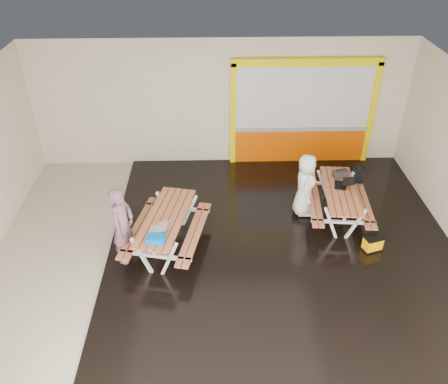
{
  "coord_description": "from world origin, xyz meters",
  "views": [
    {
      "loc": [
        -0.24,
        -7.5,
        6.61
      ],
      "look_at": [
        0.0,
        0.9,
        1.0
      ],
      "focal_mm": 36.94,
      "sensor_mm": 36.0,
      "label": 1
    }
  ],
  "objects_px": {
    "picnic_table_left": "(167,224)",
    "blue_pouch": "(156,238)",
    "person_right": "(305,185)",
    "fluke_bag": "(373,244)",
    "laptop_right": "(343,184)",
    "toolbox": "(341,174)",
    "dark_case": "(305,210)",
    "picnic_table_right": "(339,196)",
    "person_left": "(123,225)",
    "laptop_left": "(158,229)",
    "backpack": "(358,173)"
  },
  "relations": [
    {
      "from": "picnic_table_left",
      "to": "blue_pouch",
      "type": "xyz_separation_m",
      "value": [
        -0.13,
        -0.77,
        0.26
      ]
    },
    {
      "from": "person_right",
      "to": "fluke_bag",
      "type": "xyz_separation_m",
      "value": [
        1.28,
        -1.37,
        -0.64
      ]
    },
    {
      "from": "laptop_right",
      "to": "fluke_bag",
      "type": "relative_size",
      "value": 1.11
    },
    {
      "from": "toolbox",
      "to": "dark_case",
      "type": "bearing_deg",
      "value": -155.93
    },
    {
      "from": "picnic_table_left",
      "to": "fluke_bag",
      "type": "bearing_deg",
      "value": -2.92
    },
    {
      "from": "person_right",
      "to": "fluke_bag",
      "type": "distance_m",
      "value": 1.98
    },
    {
      "from": "laptop_right",
      "to": "toolbox",
      "type": "height_order",
      "value": "toolbox"
    },
    {
      "from": "picnic_table_right",
      "to": "blue_pouch",
      "type": "distance_m",
      "value": 4.41
    },
    {
      "from": "picnic_table_right",
      "to": "person_left",
      "type": "relative_size",
      "value": 1.26
    },
    {
      "from": "person_left",
      "to": "person_right",
      "type": "relative_size",
      "value": 1.13
    },
    {
      "from": "person_right",
      "to": "person_left",
      "type": "bearing_deg",
      "value": 117.38
    },
    {
      "from": "laptop_left",
      "to": "blue_pouch",
      "type": "distance_m",
      "value": 0.29
    },
    {
      "from": "person_right",
      "to": "blue_pouch",
      "type": "distance_m",
      "value": 3.78
    },
    {
      "from": "picnic_table_right",
      "to": "person_right",
      "type": "height_order",
      "value": "person_right"
    },
    {
      "from": "laptop_left",
      "to": "toolbox",
      "type": "xyz_separation_m",
      "value": [
        4.15,
        2.02,
        -0.01
      ]
    },
    {
      "from": "picnic_table_left",
      "to": "fluke_bag",
      "type": "height_order",
      "value": "picnic_table_left"
    },
    {
      "from": "blue_pouch",
      "to": "dark_case",
      "type": "xyz_separation_m",
      "value": [
        3.33,
        1.93,
        -0.79
      ]
    },
    {
      "from": "person_left",
      "to": "toolbox",
      "type": "height_order",
      "value": "person_left"
    },
    {
      "from": "picnic_table_left",
      "to": "backpack",
      "type": "distance_m",
      "value": 4.88
    },
    {
      "from": "picnic_table_left",
      "to": "dark_case",
      "type": "bearing_deg",
      "value": 19.97
    },
    {
      "from": "backpack",
      "to": "laptop_left",
      "type": "bearing_deg",
      "value": -154.09
    },
    {
      "from": "person_left",
      "to": "picnic_table_right",
      "type": "bearing_deg",
      "value": -56.39
    },
    {
      "from": "dark_case",
      "to": "fluke_bag",
      "type": "height_order",
      "value": "fluke_bag"
    },
    {
      "from": "dark_case",
      "to": "toolbox",
      "type": "bearing_deg",
      "value": 24.07
    },
    {
      "from": "picnic_table_left",
      "to": "laptop_left",
      "type": "distance_m",
      "value": 0.56
    },
    {
      "from": "laptop_right",
      "to": "blue_pouch",
      "type": "xyz_separation_m",
      "value": [
        -4.13,
        -1.91,
        0.04
      ]
    },
    {
      "from": "laptop_left",
      "to": "fluke_bag",
      "type": "height_order",
      "value": "laptop_left"
    },
    {
      "from": "picnic_table_right",
      "to": "laptop_right",
      "type": "distance_m",
      "value": 0.31
    },
    {
      "from": "fluke_bag",
      "to": "dark_case",
      "type": "bearing_deg",
      "value": 130.84
    },
    {
      "from": "picnic_table_left",
      "to": "dark_case",
      "type": "height_order",
      "value": "picnic_table_left"
    },
    {
      "from": "toolbox",
      "to": "dark_case",
      "type": "distance_m",
      "value": 1.19
    },
    {
      "from": "laptop_right",
      "to": "backpack",
      "type": "xyz_separation_m",
      "value": [
        0.54,
        0.65,
        -0.13
      ]
    },
    {
      "from": "picnic_table_right",
      "to": "toolbox",
      "type": "height_order",
      "value": "toolbox"
    },
    {
      "from": "person_left",
      "to": "blue_pouch",
      "type": "distance_m",
      "value": 0.83
    },
    {
      "from": "laptop_left",
      "to": "blue_pouch",
      "type": "height_order",
      "value": "laptop_left"
    },
    {
      "from": "person_left",
      "to": "laptop_left",
      "type": "relative_size",
      "value": 4.22
    },
    {
      "from": "picnic_table_left",
      "to": "person_left",
      "type": "xyz_separation_m",
      "value": [
        -0.84,
        -0.33,
        0.24
      ]
    },
    {
      "from": "person_left",
      "to": "laptop_left",
      "type": "distance_m",
      "value": 0.73
    },
    {
      "from": "laptop_right",
      "to": "person_right",
      "type": "bearing_deg",
      "value": 179.32
    },
    {
      "from": "fluke_bag",
      "to": "blue_pouch",
      "type": "bearing_deg",
      "value": -173.09
    },
    {
      "from": "person_left",
      "to": "blue_pouch",
      "type": "bearing_deg",
      "value": -104.04
    },
    {
      "from": "person_left",
      "to": "person_right",
      "type": "distance_m",
      "value": 4.22
    },
    {
      "from": "person_right",
      "to": "dark_case",
      "type": "xyz_separation_m",
      "value": [
        0.08,
        0.02,
        -0.73
      ]
    },
    {
      "from": "picnic_table_left",
      "to": "picnic_table_right",
      "type": "xyz_separation_m",
      "value": [
        3.91,
        0.98,
        -0.03
      ]
    },
    {
      "from": "picnic_table_right",
      "to": "backpack",
      "type": "xyz_separation_m",
      "value": [
        0.63,
        0.8,
        0.12
      ]
    },
    {
      "from": "laptop_right",
      "to": "toolbox",
      "type": "xyz_separation_m",
      "value": [
        0.03,
        0.4,
        0.03
      ]
    },
    {
      "from": "backpack",
      "to": "toolbox",
      "type": "bearing_deg",
      "value": -154.0
    },
    {
      "from": "laptop_right",
      "to": "backpack",
      "type": "height_order",
      "value": "laptop_right"
    },
    {
      "from": "person_right",
      "to": "backpack",
      "type": "bearing_deg",
      "value": -58.77
    },
    {
      "from": "fluke_bag",
      "to": "person_right",
      "type": "bearing_deg",
      "value": 133.02
    }
  ]
}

